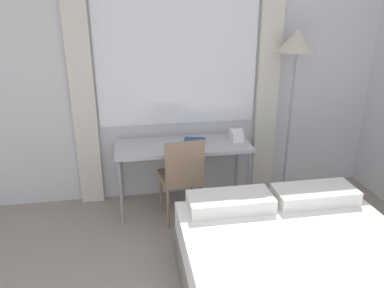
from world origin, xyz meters
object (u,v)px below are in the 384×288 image
at_px(standing_lamp, 296,51).
at_px(book, 194,140).
at_px(desk, 183,149).
at_px(desk_chair, 182,174).
at_px(telephone, 236,135).

distance_m(standing_lamp, book, 1.38).
xyz_separation_m(desk, desk_chair, (-0.05, -0.29, -0.15)).
xyz_separation_m(desk_chair, telephone, (0.63, 0.32, 0.26)).
bearing_deg(book, desk_chair, -118.33).
relative_size(desk, standing_lamp, 0.75).
bearing_deg(telephone, desk, -177.28).
relative_size(standing_lamp, telephone, 9.84).
bearing_deg(desk_chair, book, 54.72).
bearing_deg(telephone, desk_chair, -153.47).
distance_m(desk_chair, standing_lamp, 1.70).
xyz_separation_m(desk, standing_lamp, (1.18, 0.05, 0.98)).
relative_size(desk, book, 5.57).
relative_size(desk, telephone, 7.39).
distance_m(standing_lamp, telephone, 1.05).
distance_m(desk, book, 0.16).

